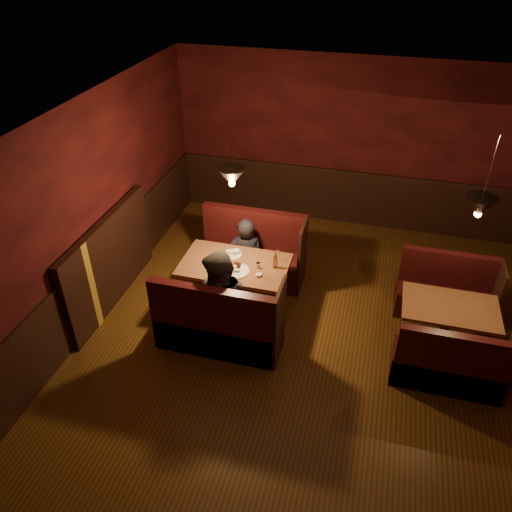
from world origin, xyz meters
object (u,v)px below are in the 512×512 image
(diner_b, at_px, (221,291))
(main_bench_far, at_px, (253,257))
(diner_a, at_px, (245,242))
(main_table, at_px, (236,274))
(second_table, at_px, (448,317))
(main_bench_near, at_px, (219,328))
(second_bench_near, at_px, (450,368))
(second_bench_far, at_px, (445,295))

(diner_b, bearing_deg, main_bench_far, 115.18)
(main_bench_far, height_order, diner_a, diner_a)
(main_table, xyz_separation_m, second_table, (2.78, -0.02, -0.11))
(main_bench_near, height_order, diner_a, diner_a)
(main_bench_far, distance_m, main_bench_near, 1.63)
(main_bench_far, bearing_deg, main_table, -91.07)
(second_bench_near, relative_size, diner_b, 0.75)
(second_bench_far, height_order, diner_a, diner_a)
(main_bench_far, distance_m, second_bench_far, 2.79)
(main_table, height_order, diner_b, diner_b)
(main_table, height_order, diner_a, diner_a)
(second_table, bearing_deg, diner_b, -166.07)
(main_bench_far, xyz_separation_m, diner_a, (-0.06, -0.19, 0.38))
(main_table, distance_m, diner_a, 0.64)
(main_bench_near, relative_size, second_bench_near, 1.24)
(main_bench_far, bearing_deg, main_bench_near, -90.00)
(main_bench_near, bearing_deg, diner_b, 85.13)
(main_table, distance_m, main_bench_near, 0.86)
(main_bench_near, xyz_separation_m, diner_b, (0.01, 0.12, 0.51))
(main_bench_near, relative_size, second_table, 1.37)
(second_bench_far, bearing_deg, main_bench_far, 177.08)
(second_table, relative_size, diner_b, 0.68)
(main_bench_near, xyz_separation_m, second_bench_near, (2.79, 0.11, -0.05))
(diner_a, height_order, diner_b, diner_b)
(second_bench_far, distance_m, second_bench_near, 1.38)
(main_table, distance_m, diner_b, 0.75)
(main_bench_far, distance_m, diner_b, 1.60)
(main_bench_far, height_order, second_bench_near, main_bench_far)
(main_bench_near, bearing_deg, second_bench_far, 28.15)
(main_bench_near, distance_m, second_bench_near, 2.79)
(main_bench_near, bearing_deg, main_table, 91.07)
(second_bench_near, height_order, diner_a, diner_a)
(main_bench_far, xyz_separation_m, second_bench_far, (2.79, -0.14, -0.05))
(second_bench_near, bearing_deg, main_bench_near, -177.80)
(main_bench_near, height_order, diner_b, diner_b)
(main_bench_far, relative_size, second_table, 1.37)
(diner_a, xyz_separation_m, diner_b, (0.07, -1.33, 0.12))
(second_bench_far, bearing_deg, main_table, -166.47)
(second_table, distance_m, second_bench_far, 0.72)
(second_bench_near, height_order, diner_b, diner_b)
(main_table, xyz_separation_m, main_bench_near, (0.02, -0.82, -0.25))
(main_table, distance_m, second_bench_near, 2.91)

